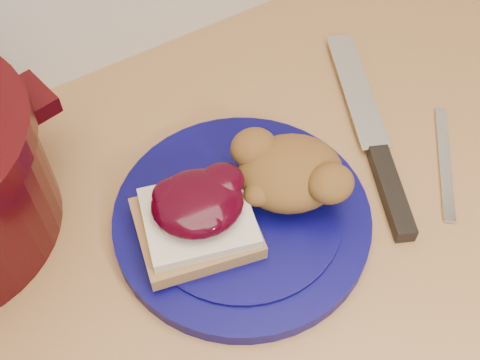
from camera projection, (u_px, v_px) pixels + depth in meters
plate at (242, 218)px, 0.66m from camera, size 0.36×0.36×0.02m
sandwich at (197, 216)px, 0.61m from camera, size 0.14×0.13×0.06m
stuffing_mound at (290, 173)px, 0.64m from camera, size 0.14×0.13×0.06m
chef_knife at (381, 161)px, 0.71m from camera, size 0.16×0.31×0.02m
butter_knife at (445, 162)px, 0.71m from camera, size 0.12×0.14×0.00m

